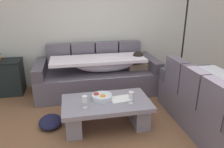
{
  "coord_description": "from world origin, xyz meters",
  "views": [
    {
      "loc": [
        -0.56,
        -2.17,
        1.72
      ],
      "look_at": [
        0.09,
        1.01,
        0.55
      ],
      "focal_mm": 34.31,
      "sensor_mm": 36.0,
      "label": 1
    }
  ],
  "objects_px": {
    "open_magazine": "(121,99)",
    "crumpled_garment": "(50,122)",
    "couch_along_wall": "(99,74)",
    "couch_near_window": "(215,105)",
    "wine_glass_near_right": "(131,95)",
    "wine_glass_near_left": "(85,100)",
    "floor_lamp": "(183,30)",
    "fruit_bowl": "(102,97)",
    "coffee_table": "(106,110)",
    "side_cabinet": "(3,77)"
  },
  "relations": [
    {
      "from": "wine_glass_near_left",
      "to": "fruit_bowl",
      "type": "bearing_deg",
      "value": 38.03
    },
    {
      "from": "open_magazine",
      "to": "crumpled_garment",
      "type": "bearing_deg",
      "value": 167.11
    },
    {
      "from": "couch_near_window",
      "to": "wine_glass_near_left",
      "type": "xyz_separation_m",
      "value": [
        -1.75,
        0.19,
        0.16
      ]
    },
    {
      "from": "wine_glass_near_left",
      "to": "open_magazine",
      "type": "xyz_separation_m",
      "value": [
        0.51,
        0.14,
        -0.11
      ]
    },
    {
      "from": "side_cabinet",
      "to": "floor_lamp",
      "type": "height_order",
      "value": "floor_lamp"
    },
    {
      "from": "fruit_bowl",
      "to": "open_magazine",
      "type": "relative_size",
      "value": 1.0
    },
    {
      "from": "wine_glass_near_left",
      "to": "wine_glass_near_right",
      "type": "bearing_deg",
      "value": 0.32
    },
    {
      "from": "crumpled_garment",
      "to": "couch_along_wall",
      "type": "bearing_deg",
      "value": 50.83
    },
    {
      "from": "couch_near_window",
      "to": "floor_lamp",
      "type": "xyz_separation_m",
      "value": [
        0.28,
        1.52,
        0.78
      ]
    },
    {
      "from": "coffee_table",
      "to": "couch_near_window",
      "type": "bearing_deg",
      "value": -12.49
    },
    {
      "from": "couch_near_window",
      "to": "open_magazine",
      "type": "height_order",
      "value": "couch_near_window"
    },
    {
      "from": "open_magazine",
      "to": "wine_glass_near_left",
      "type": "bearing_deg",
      "value": -169.24
    },
    {
      "from": "side_cabinet",
      "to": "crumpled_garment",
      "type": "relative_size",
      "value": 1.8
    },
    {
      "from": "crumpled_garment",
      "to": "wine_glass_near_right",
      "type": "bearing_deg",
      "value": -14.11
    },
    {
      "from": "coffee_table",
      "to": "wine_glass_near_right",
      "type": "relative_size",
      "value": 7.23
    },
    {
      "from": "couch_near_window",
      "to": "floor_lamp",
      "type": "bearing_deg",
      "value": -10.35
    },
    {
      "from": "couch_along_wall",
      "to": "couch_near_window",
      "type": "height_order",
      "value": "same"
    },
    {
      "from": "crumpled_garment",
      "to": "floor_lamp",
      "type": "bearing_deg",
      "value": 22.85
    },
    {
      "from": "wine_glass_near_right",
      "to": "crumpled_garment",
      "type": "height_order",
      "value": "wine_glass_near_right"
    },
    {
      "from": "open_magazine",
      "to": "floor_lamp",
      "type": "bearing_deg",
      "value": 32.9
    },
    {
      "from": "open_magazine",
      "to": "couch_near_window",
      "type": "bearing_deg",
      "value": -20.27
    },
    {
      "from": "fruit_bowl",
      "to": "coffee_table",
      "type": "bearing_deg",
      "value": -47.03
    },
    {
      "from": "couch_along_wall",
      "to": "couch_near_window",
      "type": "relative_size",
      "value": 1.29
    },
    {
      "from": "wine_glass_near_right",
      "to": "side_cabinet",
      "type": "bearing_deg",
      "value": 142.15
    },
    {
      "from": "floor_lamp",
      "to": "side_cabinet",
      "type": "bearing_deg",
      "value": 176.19
    },
    {
      "from": "coffee_table",
      "to": "floor_lamp",
      "type": "relative_size",
      "value": 0.62
    },
    {
      "from": "coffee_table",
      "to": "wine_glass_near_left",
      "type": "height_order",
      "value": "wine_glass_near_left"
    },
    {
      "from": "open_magazine",
      "to": "crumpled_garment",
      "type": "height_order",
      "value": "open_magazine"
    },
    {
      "from": "coffee_table",
      "to": "open_magazine",
      "type": "xyz_separation_m",
      "value": [
        0.21,
        0.01,
        0.15
      ]
    },
    {
      "from": "side_cabinet",
      "to": "crumpled_garment",
      "type": "xyz_separation_m",
      "value": [
        0.91,
        -1.28,
        -0.26
      ]
    },
    {
      "from": "couch_near_window",
      "to": "coffee_table",
      "type": "distance_m",
      "value": 1.48
    },
    {
      "from": "couch_along_wall",
      "to": "crumpled_garment",
      "type": "height_order",
      "value": "couch_along_wall"
    },
    {
      "from": "open_magazine",
      "to": "side_cabinet",
      "type": "distance_m",
      "value": 2.37
    },
    {
      "from": "couch_near_window",
      "to": "wine_glass_near_right",
      "type": "relative_size",
      "value": 10.49
    },
    {
      "from": "couch_along_wall",
      "to": "wine_glass_near_left",
      "type": "bearing_deg",
      "value": -105.82
    },
    {
      "from": "wine_glass_near_left",
      "to": "crumpled_garment",
      "type": "relative_size",
      "value": 0.42
    },
    {
      "from": "coffee_table",
      "to": "floor_lamp",
      "type": "distance_m",
      "value": 2.28
    },
    {
      "from": "couch_near_window",
      "to": "coffee_table",
      "type": "xyz_separation_m",
      "value": [
        -1.45,
        0.32,
        -0.1
      ]
    },
    {
      "from": "wine_glass_near_right",
      "to": "crumpled_garment",
      "type": "xyz_separation_m",
      "value": [
        -1.09,
        0.28,
        -0.44
      ]
    },
    {
      "from": "couch_along_wall",
      "to": "floor_lamp",
      "type": "height_order",
      "value": "floor_lamp"
    },
    {
      "from": "couch_along_wall",
      "to": "crumpled_garment",
      "type": "bearing_deg",
      "value": -129.17
    },
    {
      "from": "side_cabinet",
      "to": "crumpled_garment",
      "type": "height_order",
      "value": "side_cabinet"
    },
    {
      "from": "couch_along_wall",
      "to": "coffee_table",
      "type": "relative_size",
      "value": 1.87
    },
    {
      "from": "coffee_table",
      "to": "wine_glass_near_left",
      "type": "relative_size",
      "value": 7.23
    },
    {
      "from": "couch_near_window",
      "to": "fruit_bowl",
      "type": "distance_m",
      "value": 1.55
    },
    {
      "from": "couch_along_wall",
      "to": "side_cabinet",
      "type": "xyz_separation_m",
      "value": [
        -1.77,
        0.23,
        -0.01
      ]
    },
    {
      "from": "couch_near_window",
      "to": "coffee_table",
      "type": "bearing_deg",
      "value": 77.51
    },
    {
      "from": "open_magazine",
      "to": "side_cabinet",
      "type": "height_order",
      "value": "side_cabinet"
    },
    {
      "from": "open_magazine",
      "to": "floor_lamp",
      "type": "xyz_separation_m",
      "value": [
        1.52,
        1.19,
        0.73
      ]
    },
    {
      "from": "wine_glass_near_left",
      "to": "floor_lamp",
      "type": "relative_size",
      "value": 0.09
    }
  ]
}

